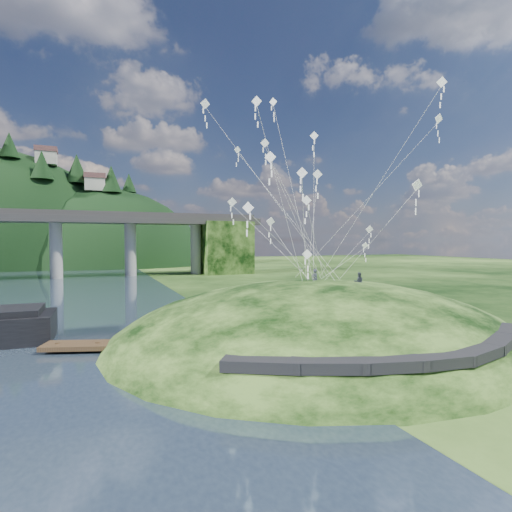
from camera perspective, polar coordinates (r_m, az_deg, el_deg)
name	(u,v)px	position (r m, az deg, el deg)	size (l,w,h in m)	color
ground	(237,357)	(29.60, -2.77, -14.23)	(320.00, 320.00, 0.00)	black
grass_hill	(318,358)	(35.11, 8.84, -14.15)	(36.00, 32.00, 13.00)	black
footpath	(420,353)	(24.88, 22.38, -12.63)	(22.29, 5.84, 0.83)	black
bridge	(2,234)	(98.23, -32.51, 2.69)	(160.00, 11.00, 15.00)	#2D2B2B
wooden_dock	(137,344)	(32.52, -16.65, -12.02)	(13.79, 6.38, 0.99)	#322214
kite_flyers	(340,271)	(34.68, 11.92, -2.09)	(4.08, 2.61, 2.01)	#2A2E38
kite_swarm	(310,175)	(33.48, 7.77, 11.44)	(18.97, 15.02, 14.79)	white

